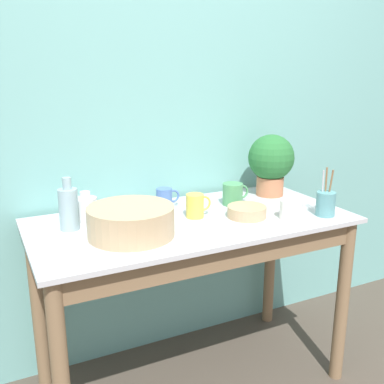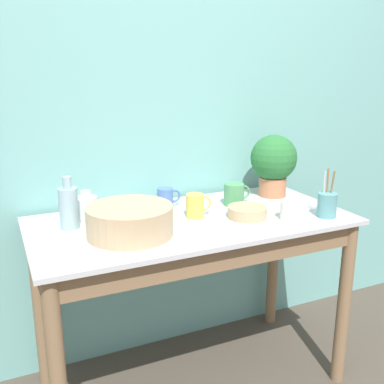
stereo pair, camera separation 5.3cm
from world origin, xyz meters
TOP-DOWN VIEW (x-y plane):
  - wall_back at (0.00, 0.72)m, footprint 6.00×0.05m
  - counter_table at (0.00, 0.31)m, footprint 1.38×0.67m
  - potted_plant at (0.53, 0.50)m, footprint 0.23×0.23m
  - bowl_wash_large at (-0.30, 0.25)m, footprint 0.34×0.34m
  - bottle_tall at (-0.50, 0.43)m, footprint 0.08×0.08m
  - bottle_short at (-0.41, 0.52)m, footprint 0.10×0.10m
  - mug_blue at (-0.04, 0.53)m, footprint 0.11×0.07m
  - mug_white at (0.38, 0.15)m, footprint 0.12×0.09m
  - mug_green at (0.27, 0.44)m, footprint 0.14×0.10m
  - mug_yellow at (0.02, 0.35)m, footprint 0.12×0.08m
  - bowl_small_tan at (0.23, 0.25)m, footprint 0.17×0.17m
  - utensil_cup at (0.55, 0.11)m, footprint 0.08×0.08m

SIDE VIEW (x-z plane):
  - counter_table at x=0.00m, z-range 0.25..1.07m
  - bowl_small_tan at x=0.23m, z-range 0.82..0.87m
  - mug_white at x=0.38m, z-range 0.82..0.90m
  - mug_blue at x=-0.04m, z-range 0.82..0.91m
  - mug_green at x=0.27m, z-range 0.82..0.92m
  - mug_yellow at x=0.02m, z-range 0.82..0.92m
  - bottle_short at x=-0.41m, z-range 0.81..0.93m
  - utensil_cup at x=0.55m, z-range 0.77..0.98m
  - bowl_wash_large at x=-0.30m, z-range 0.82..0.94m
  - bottle_tall at x=-0.50m, z-range 0.80..1.02m
  - potted_plant at x=0.53m, z-range 0.84..1.15m
  - wall_back at x=0.00m, z-range 0.00..2.40m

